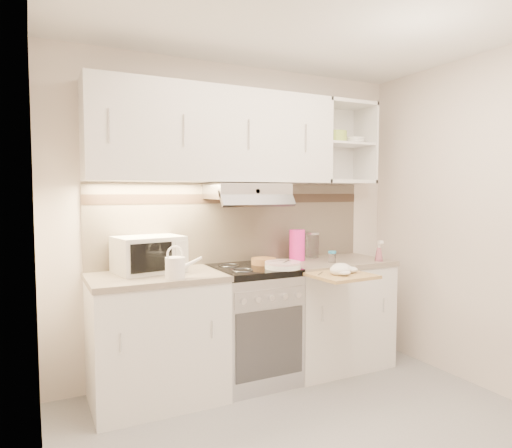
% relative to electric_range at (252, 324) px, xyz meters
% --- Properties ---
extents(room_shell, '(3.04, 2.84, 2.52)m').
position_rel_electric_range_xyz_m(room_shell, '(0.00, -0.73, 1.18)').
color(room_shell, beige).
rests_on(room_shell, ground).
extents(base_cabinet_left, '(0.90, 0.60, 0.86)m').
position_rel_electric_range_xyz_m(base_cabinet_left, '(-0.75, 0.00, -0.02)').
color(base_cabinet_left, white).
rests_on(base_cabinet_left, ground).
extents(worktop_left, '(0.92, 0.62, 0.04)m').
position_rel_electric_range_xyz_m(worktop_left, '(-0.75, 0.00, 0.43)').
color(worktop_left, gray).
rests_on(worktop_left, base_cabinet_left).
extents(base_cabinet_right, '(0.90, 0.60, 0.86)m').
position_rel_electric_range_xyz_m(base_cabinet_right, '(0.75, 0.00, -0.02)').
color(base_cabinet_right, white).
rests_on(base_cabinet_right, ground).
extents(worktop_right, '(0.92, 0.62, 0.04)m').
position_rel_electric_range_xyz_m(worktop_right, '(0.75, 0.00, 0.43)').
color(worktop_right, gray).
rests_on(worktop_right, base_cabinet_right).
extents(electric_range, '(0.60, 0.60, 0.90)m').
position_rel_electric_range_xyz_m(electric_range, '(0.00, 0.00, 0.00)').
color(electric_range, '#B7B7BC').
rests_on(electric_range, ground).
extents(microwave, '(0.51, 0.41, 0.26)m').
position_rel_electric_range_xyz_m(microwave, '(-0.77, 0.12, 0.58)').
color(microwave, silver).
rests_on(microwave, worktop_left).
extents(watering_can, '(0.26, 0.13, 0.22)m').
position_rel_electric_range_xyz_m(watering_can, '(-0.66, -0.21, 0.53)').
color(watering_can, white).
rests_on(watering_can, worktop_left).
extents(plate_stack, '(0.27, 0.27, 0.06)m').
position_rel_electric_range_xyz_m(plate_stack, '(0.17, -0.18, 0.47)').
color(plate_stack, white).
rests_on(plate_stack, electric_range).
extents(bread_loaf, '(0.20, 0.20, 0.05)m').
position_rel_electric_range_xyz_m(bread_loaf, '(0.13, 0.06, 0.47)').
color(bread_loaf, olive).
rests_on(bread_loaf, electric_range).
extents(pink_pitcher, '(0.14, 0.13, 0.26)m').
position_rel_electric_range_xyz_m(pink_pitcher, '(0.48, 0.12, 0.58)').
color(pink_pitcher, '#FF25A2').
rests_on(pink_pitcher, worktop_right).
extents(glass_jar, '(0.12, 0.12, 0.22)m').
position_rel_electric_range_xyz_m(glass_jar, '(0.68, 0.20, 0.56)').
color(glass_jar, white).
rests_on(glass_jar, worktop_right).
extents(spice_jar, '(0.06, 0.06, 0.09)m').
position_rel_electric_range_xyz_m(spice_jar, '(0.68, -0.11, 0.50)').
color(spice_jar, white).
rests_on(spice_jar, worktop_right).
extents(spray_bottle, '(0.07, 0.07, 0.18)m').
position_rel_electric_range_xyz_m(spray_bottle, '(1.07, -0.22, 0.52)').
color(spray_bottle, pink).
rests_on(spray_bottle, worktop_right).
extents(cutting_board, '(0.44, 0.40, 0.02)m').
position_rel_electric_range_xyz_m(cutting_board, '(0.48, -0.50, 0.42)').
color(cutting_board, tan).
rests_on(cutting_board, base_cabinet_right).
extents(dish_towel, '(0.34, 0.32, 0.07)m').
position_rel_electric_range_xyz_m(dish_towel, '(0.49, -0.50, 0.47)').
color(dish_towel, silver).
rests_on(dish_towel, cutting_board).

